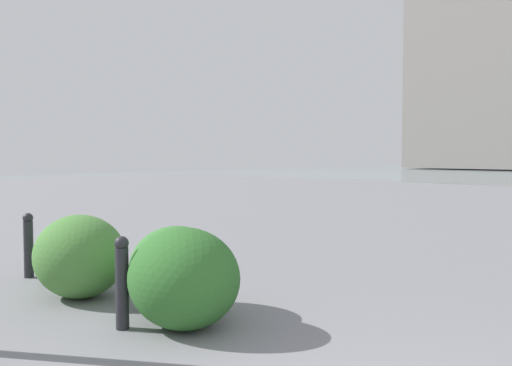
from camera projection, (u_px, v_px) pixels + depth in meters
building_annex at (493, 16)px, 65.82m from camera, size 14.67×15.76×36.55m
bollard_near at (122, 281)px, 4.97m from camera, size 0.13×0.13×0.85m
bollard_mid at (28, 244)px, 7.07m from camera, size 0.13×0.13×0.84m
shrub_low at (177, 269)px, 5.50m from camera, size 1.03×0.93×0.87m
shrub_round at (184, 278)px, 4.99m from camera, size 1.09×0.98×0.93m
shrub_wide at (80, 256)px, 6.08m from camera, size 1.09×0.98×0.92m
shrub_tall at (69, 256)px, 6.90m from camera, size 0.74×0.67×0.63m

